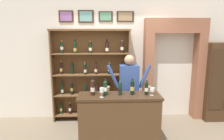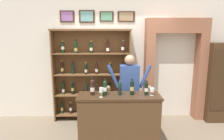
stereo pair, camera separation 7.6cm
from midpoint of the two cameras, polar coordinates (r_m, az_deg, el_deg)
name	(u,v)px [view 1 (the left image)]	position (r m, az deg, el deg)	size (l,w,h in m)	color
back_wall	(115,54)	(4.88, 0.31, 4.72)	(12.00, 0.19, 3.16)	silver
wine_shelf	(91,74)	(4.74, -6.47, -1.08)	(1.84, 0.30, 2.17)	brown
archway_doorway	(173,63)	(5.04, 16.57, 1.91)	(1.44, 0.45, 2.41)	#935B42
side_cabinet	(220,82)	(5.39, 28.21, -3.01)	(0.76, 0.43, 1.86)	#422B19
tasting_counter	(119,120)	(3.81, 1.44, -14.20)	(1.51, 0.50, 0.98)	#4C331E
shopkeeper	(129,85)	(4.19, 4.38, -4.29)	(0.94, 0.22, 1.65)	#2D3347
tasting_bottle_brunello	(93,87)	(3.61, -6.16, -4.87)	(0.08, 0.08, 0.32)	black
tasting_bottle_riserva	(105,88)	(3.58, -2.55, -5.06)	(0.07, 0.07, 0.31)	black
tasting_bottle_rosso	(120,88)	(3.60, 1.73, -5.19)	(0.07, 0.07, 0.27)	black
tasting_bottle_bianco	(132,87)	(3.63, 5.27, -4.85)	(0.07, 0.07, 0.30)	black
tasting_bottle_super_tuscan	(146,88)	(3.67, 9.27, -5.06)	(0.07, 0.07, 0.27)	black
wine_glass_center	(152,90)	(3.66, 10.89, -5.65)	(0.08, 0.08, 0.14)	silver
wine_glass_spare	(102,91)	(3.48, -3.61, -5.93)	(0.07, 0.07, 0.17)	silver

